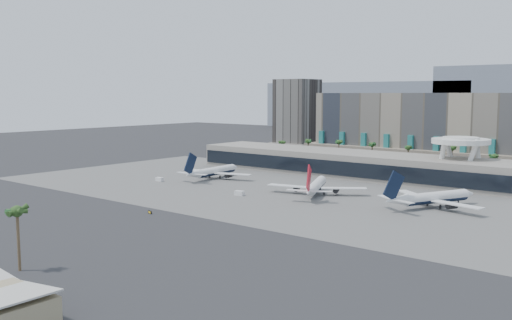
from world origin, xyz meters
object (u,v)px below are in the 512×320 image
Objects in this scene: airliner_left at (214,171)px; service_vehicle_b at (239,193)px; airliner_centre at (316,186)px; service_vehicle_a at (160,179)px; airliner_right at (432,198)px; taxiway_sign at (150,212)px.

airliner_left reaches higher than service_vehicle_b.
airliner_left is 64.41m from airliner_centre.
service_vehicle_b is at bearing -39.63° from airliner_left.
airliner_centre is 10.32× the size of service_vehicle_a.
airliner_right is at bearing 7.15° from service_vehicle_a.
airliner_right is at bearing -19.18° from airliner_centre.
service_vehicle_b is at bearing -7.36° from service_vehicle_a.
airliner_centre is (64.07, -6.67, 0.10)m from airliner_left.
service_vehicle_b is (-23.35, -21.27, -2.76)m from airliner_centre.
airliner_centre is 72.15m from taxiway_sign.
taxiway_sign is (-1.01, -46.57, -0.46)m from service_vehicle_b.
taxiway_sign is at bearing -101.11° from service_vehicle_b.
airliner_left is at bearing 149.68° from airliner_centre.
service_vehicle_b is at bearing 104.42° from taxiway_sign.
airliner_centre is 1.00× the size of airliner_right.
airliner_centre is at bearing -149.86° from airliner_right.
airliner_centre reaches higher than service_vehicle_a.
airliner_right reaches higher than taxiway_sign.
service_vehicle_a is at bearing 167.48° from airliner_centre.
airliner_left is 1.05× the size of airliner_centre.
airliner_right is 127.44m from service_vehicle_a.
service_vehicle_b is 46.58m from taxiway_sign.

